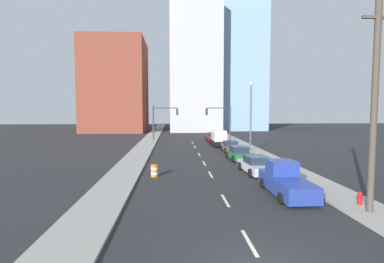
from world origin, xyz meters
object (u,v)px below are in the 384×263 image
at_px(pickup_truck_blue, 285,181).
at_px(sedan_brown, 230,147).
at_px(traffic_barrel, 154,171).
at_px(street_lamp, 251,111).
at_px(traffic_signal_right, 223,118).
at_px(fire_hydrant, 360,199).
at_px(sedan_green, 239,153).
at_px(sedan_silver, 256,165).
at_px(sedan_red, 213,137).
at_px(traffic_signal_left, 161,118).
at_px(utility_pole_right_near, 374,107).
at_px(box_truck_black, 219,138).

bearing_deg(pickup_truck_blue, sedan_brown, 89.39).
xyz_separation_m(traffic_barrel, street_lamp, (11.29, 14.08, 4.56)).
height_order(traffic_signal_right, pickup_truck_blue, traffic_signal_right).
bearing_deg(fire_hydrant, sedan_brown, 97.83).
xyz_separation_m(pickup_truck_blue, sedan_green, (-0.10, 12.73, -0.15)).
relative_size(sedan_silver, sedan_brown, 1.12).
height_order(fire_hydrant, sedan_silver, sedan_silver).
bearing_deg(sedan_red, fire_hydrant, -84.29).
height_order(traffic_signal_left, traffic_signal_right, same).
xyz_separation_m(traffic_signal_left, street_lamp, (11.89, -12.33, 1.20)).
distance_m(traffic_signal_left, fire_hydrant, 36.69).
height_order(utility_pole_right_near, box_truck_black, utility_pole_right_near).
relative_size(fire_hydrant, sedan_red, 0.20).
relative_size(utility_pole_right_near, box_truck_black, 1.84).
height_order(box_truck_black, sedan_red, box_truck_black).
height_order(sedan_silver, sedan_brown, sedan_silver).
relative_size(sedan_brown, box_truck_black, 0.75).
height_order(street_lamp, sedan_silver, street_lamp).
bearing_deg(sedan_green, pickup_truck_blue, -92.49).
distance_m(utility_pole_right_near, sedan_brown, 23.23).
height_order(utility_pole_right_near, sedan_brown, utility_pole_right_near).
bearing_deg(sedan_red, sedan_brown, -87.53).
bearing_deg(traffic_signal_right, pickup_truck_blue, -92.40).
bearing_deg(sedan_green, fire_hydrant, -81.23).
bearing_deg(sedan_green, utility_pole_right_near, -82.69).
bearing_deg(pickup_truck_blue, traffic_signal_left, 105.73).
bearing_deg(fire_hydrant, sedan_silver, 109.81).
distance_m(street_lamp, sedan_red, 13.10).
relative_size(street_lamp, fire_hydrant, 10.42).
height_order(traffic_signal_left, street_lamp, street_lamp).
bearing_deg(traffic_signal_left, street_lamp, -46.06).
distance_m(sedan_green, box_truck_black, 12.27).
relative_size(traffic_signal_left, utility_pole_right_near, 0.56).
bearing_deg(street_lamp, traffic_signal_left, 133.94).
xyz_separation_m(fire_hydrant, box_truck_black, (-3.49, 27.67, 0.65)).
xyz_separation_m(box_truck_black, sedan_red, (-0.05, 6.36, -0.40)).
xyz_separation_m(street_lamp, box_truck_black, (-3.23, 5.55, -3.97)).
bearing_deg(fire_hydrant, pickup_truck_blue, 139.12).
xyz_separation_m(sedan_silver, sedan_green, (0.00, 6.53, 0.01)).
relative_size(traffic_signal_left, traffic_signal_right, 1.00).
relative_size(utility_pole_right_near, sedan_brown, 2.45).
distance_m(utility_pole_right_near, sedan_red, 35.62).
relative_size(street_lamp, sedan_brown, 2.03).
relative_size(utility_pole_right_near, sedan_red, 2.45).
distance_m(pickup_truck_blue, sedan_red, 31.35).
height_order(traffic_signal_left, utility_pole_right_near, utility_pole_right_near).
relative_size(traffic_barrel, sedan_silver, 0.20).
relative_size(traffic_signal_right, sedan_green, 1.33).
xyz_separation_m(utility_pole_right_near, sedan_brown, (-2.74, 22.57, -4.74)).
distance_m(sedan_green, sedan_red, 18.61).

